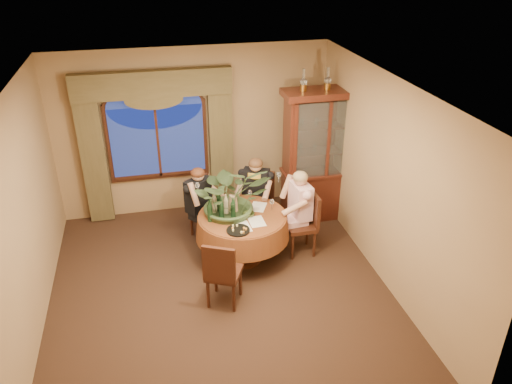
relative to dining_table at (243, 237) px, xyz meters
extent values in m
plane|color=black|center=(-0.45, -0.72, -0.38)|extent=(5.00, 5.00, 0.00)
plane|color=#967651|center=(-0.45, 1.78, 1.02)|extent=(4.50, 0.00, 4.50)
plane|color=#967651|center=(1.80, -0.72, 1.02)|extent=(0.00, 5.00, 5.00)
plane|color=white|center=(-0.45, -0.72, 2.42)|extent=(5.00, 5.00, 0.00)
cube|color=#4D4427|center=(-2.08, 1.66, 0.80)|extent=(0.38, 0.14, 2.32)
cube|color=#4D4427|center=(-0.02, 1.66, 0.80)|extent=(0.38, 0.14, 2.32)
cylinder|color=maroon|center=(0.00, 0.00, 0.00)|extent=(1.64, 1.64, 0.75)
cube|color=#3A1711|center=(1.54, 0.98, 0.73)|extent=(1.37, 0.54, 2.21)
cube|color=black|center=(0.88, -0.01, 0.10)|extent=(0.42, 0.42, 0.96)
cube|color=black|center=(0.42, 0.77, 0.10)|extent=(0.57, 0.57, 0.96)
cube|color=black|center=(-0.43, 0.77, 0.10)|extent=(0.57, 0.57, 0.96)
cube|color=black|center=(-0.43, -0.89, 0.10)|extent=(0.56, 0.56, 0.96)
imported|color=#38502E|center=(-0.13, 0.12, 1.04)|extent=(1.08, 1.20, 0.93)
imported|color=#445429|center=(0.09, -0.04, 0.40)|extent=(0.16, 0.16, 0.05)
cylinder|color=black|center=(-0.14, -0.41, 0.39)|extent=(0.32, 0.32, 0.02)
cylinder|color=tan|center=(-0.38, 0.14, 0.54)|extent=(0.07, 0.07, 0.33)
cylinder|color=black|center=(-0.31, 0.18, 0.54)|extent=(0.07, 0.07, 0.33)
cylinder|color=black|center=(-0.47, -0.06, 0.54)|extent=(0.07, 0.07, 0.33)
cylinder|color=black|center=(-0.31, -0.05, 0.54)|extent=(0.07, 0.07, 0.33)
cylinder|color=black|center=(-0.15, -0.08, 0.54)|extent=(0.07, 0.07, 0.33)
cylinder|color=tan|center=(-0.22, 0.06, 0.54)|extent=(0.07, 0.07, 0.33)
cube|color=white|center=(0.16, -0.22, 0.38)|extent=(0.22, 0.31, 0.00)
cube|color=white|center=(0.27, 0.18, 0.38)|extent=(0.32, 0.36, 0.00)
cube|color=white|center=(-0.06, -0.32, 0.38)|extent=(0.23, 0.31, 0.00)
camera|label=1|loc=(-1.20, -6.04, 3.96)|focal=35.00mm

